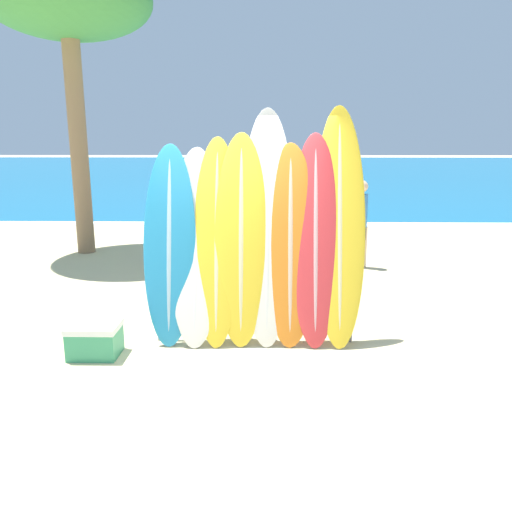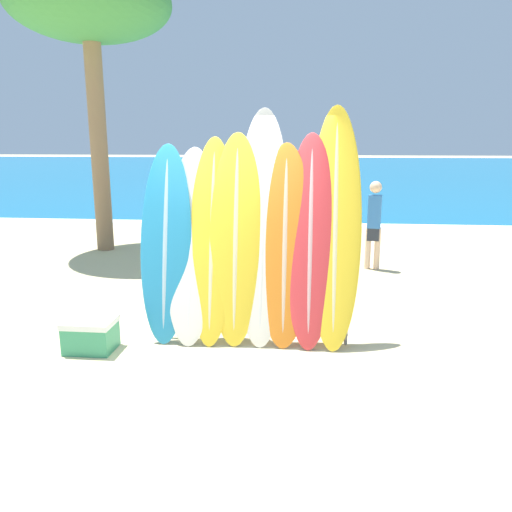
{
  "view_description": "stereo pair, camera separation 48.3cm",
  "coord_description": "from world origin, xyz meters",
  "px_view_note": "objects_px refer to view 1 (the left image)",
  "views": [
    {
      "loc": [
        0.47,
        -4.65,
        2.22
      ],
      "look_at": [
        0.34,
        1.48,
        0.81
      ],
      "focal_mm": 35.0,
      "sensor_mm": 36.0,
      "label": 1
    },
    {
      "loc": [
        0.95,
        -4.62,
        2.22
      ],
      "look_at": [
        0.34,
        1.48,
        0.81
      ],
      "focal_mm": 35.0,
      "sensor_mm": 36.0,
      "label": 2
    }
  ],
  "objects_px": {
    "surfboard_rack": "(255,305)",
    "surfboard_slot_4": "(267,227)",
    "cooler_box": "(95,339)",
    "surfboard_slot_1": "(196,247)",
    "surfboard_slot_6": "(315,240)",
    "surfboard_slot_2": "(217,241)",
    "surfboard_slot_0": "(169,245)",
    "surfboard_slot_3": "(241,240)",
    "surfboard_slot_5": "(290,245)",
    "person_mid_beach": "(361,220)",
    "palm_tree": "(68,5)",
    "person_near_water": "(216,202)",
    "surfboard_slot_7": "(340,226)"
  },
  "relations": [
    {
      "from": "surfboard_slot_2",
      "to": "palm_tree",
      "type": "relative_size",
      "value": 0.42
    },
    {
      "from": "surfboard_slot_0",
      "to": "palm_tree",
      "type": "relative_size",
      "value": 0.4
    },
    {
      "from": "surfboard_rack",
      "to": "surfboard_slot_3",
      "type": "bearing_deg",
      "value": 162.96
    },
    {
      "from": "surfboard_rack",
      "to": "surfboard_slot_4",
      "type": "relative_size",
      "value": 0.85
    },
    {
      "from": "surfboard_slot_1",
      "to": "surfboard_slot_3",
      "type": "xyz_separation_m",
      "value": [
        0.51,
        -0.02,
        0.08
      ]
    },
    {
      "from": "surfboard_slot_0",
      "to": "surfboard_slot_3",
      "type": "xyz_separation_m",
      "value": [
        0.79,
        0.0,
        0.06
      ]
    },
    {
      "from": "surfboard_rack",
      "to": "surfboard_slot_3",
      "type": "xyz_separation_m",
      "value": [
        -0.15,
        0.05,
        0.73
      ]
    },
    {
      "from": "cooler_box",
      "to": "surfboard_slot_1",
      "type": "bearing_deg",
      "value": 25.62
    },
    {
      "from": "surfboard_slot_1",
      "to": "surfboard_slot_6",
      "type": "relative_size",
      "value": 0.93
    },
    {
      "from": "surfboard_slot_3",
      "to": "cooler_box",
      "type": "bearing_deg",
      "value": -162.84
    },
    {
      "from": "surfboard_rack",
      "to": "cooler_box",
      "type": "relative_size",
      "value": 4.22
    },
    {
      "from": "surfboard_slot_6",
      "to": "palm_tree",
      "type": "height_order",
      "value": "palm_tree"
    },
    {
      "from": "surfboard_slot_2",
      "to": "surfboard_slot_7",
      "type": "xyz_separation_m",
      "value": [
        1.35,
        0.04,
        0.17
      ]
    },
    {
      "from": "surfboard_slot_3",
      "to": "cooler_box",
      "type": "distance_m",
      "value": 1.88
    },
    {
      "from": "surfboard_slot_1",
      "to": "surfboard_slot_4",
      "type": "height_order",
      "value": "surfboard_slot_4"
    },
    {
      "from": "surfboard_slot_6",
      "to": "person_mid_beach",
      "type": "distance_m",
      "value": 3.64
    },
    {
      "from": "surfboard_slot_6",
      "to": "cooler_box",
      "type": "xyz_separation_m",
      "value": [
        -2.35,
        -0.48,
        -0.99
      ]
    },
    {
      "from": "surfboard_slot_1",
      "to": "surfboard_slot_6",
      "type": "height_order",
      "value": "surfboard_slot_6"
    },
    {
      "from": "surfboard_slot_2",
      "to": "surfboard_slot_5",
      "type": "height_order",
      "value": "surfboard_slot_2"
    },
    {
      "from": "surfboard_slot_4",
      "to": "cooler_box",
      "type": "height_order",
      "value": "surfboard_slot_4"
    },
    {
      "from": "surfboard_slot_7",
      "to": "surfboard_slot_0",
      "type": "bearing_deg",
      "value": -178.13
    },
    {
      "from": "surfboard_rack",
      "to": "surfboard_slot_7",
      "type": "relative_size",
      "value": 0.84
    },
    {
      "from": "surfboard_slot_2",
      "to": "surfboard_rack",
      "type": "bearing_deg",
      "value": -9.13
    },
    {
      "from": "surfboard_slot_7",
      "to": "person_near_water",
      "type": "bearing_deg",
      "value": 107.34
    },
    {
      "from": "surfboard_rack",
      "to": "surfboard_slot_4",
      "type": "xyz_separation_m",
      "value": [
        0.14,
        0.09,
        0.86
      ]
    },
    {
      "from": "surfboard_slot_3",
      "to": "surfboard_slot_5",
      "type": "xyz_separation_m",
      "value": [
        0.54,
        -0.0,
        -0.06
      ]
    },
    {
      "from": "surfboard_slot_4",
      "to": "cooler_box",
      "type": "xyz_separation_m",
      "value": [
        -1.82,
        -0.52,
        -1.12
      ]
    },
    {
      "from": "surfboard_slot_7",
      "to": "surfboard_slot_3",
      "type": "bearing_deg",
      "value": -176.8
    },
    {
      "from": "surfboard_rack",
      "to": "cooler_box",
      "type": "xyz_separation_m",
      "value": [
        -1.68,
        -0.43,
        -0.26
      ]
    },
    {
      "from": "surfboard_slot_1",
      "to": "palm_tree",
      "type": "distance_m",
      "value": 6.5
    },
    {
      "from": "surfboard_slot_5",
      "to": "surfboard_slot_6",
      "type": "distance_m",
      "value": 0.28
    },
    {
      "from": "surfboard_slot_1",
      "to": "person_near_water",
      "type": "height_order",
      "value": "surfboard_slot_1"
    },
    {
      "from": "surfboard_slot_4",
      "to": "surfboard_slot_7",
      "type": "relative_size",
      "value": 0.99
    },
    {
      "from": "surfboard_slot_6",
      "to": "surfboard_rack",
      "type": "bearing_deg",
      "value": -175.21
    },
    {
      "from": "surfboard_slot_5",
      "to": "surfboard_slot_7",
      "type": "relative_size",
      "value": 0.85
    },
    {
      "from": "surfboard_slot_5",
      "to": "surfboard_slot_6",
      "type": "height_order",
      "value": "surfboard_slot_6"
    },
    {
      "from": "surfboard_rack",
      "to": "surfboard_slot_4",
      "type": "bearing_deg",
      "value": 33.04
    },
    {
      "from": "surfboard_slot_0",
      "to": "person_mid_beach",
      "type": "xyz_separation_m",
      "value": [
        2.75,
        3.45,
        -0.25
      ]
    },
    {
      "from": "surfboard_slot_0",
      "to": "surfboard_slot_2",
      "type": "relative_size",
      "value": 0.97
    },
    {
      "from": "surfboard_slot_1",
      "to": "cooler_box",
      "type": "distance_m",
      "value": 1.45
    },
    {
      "from": "surfboard_slot_1",
      "to": "surfboard_slot_7",
      "type": "height_order",
      "value": "surfboard_slot_7"
    },
    {
      "from": "surfboard_rack",
      "to": "surfboard_slot_2",
      "type": "bearing_deg",
      "value": 170.87
    },
    {
      "from": "surfboard_slot_3",
      "to": "surfboard_slot_4",
      "type": "bearing_deg",
      "value": 8.94
    },
    {
      "from": "surfboard_slot_2",
      "to": "person_mid_beach",
      "type": "relative_size",
      "value": 1.47
    },
    {
      "from": "surfboard_slot_1",
      "to": "surfboard_slot_6",
      "type": "bearing_deg",
      "value": -0.34
    },
    {
      "from": "surfboard_slot_2",
      "to": "person_mid_beach",
      "type": "height_order",
      "value": "surfboard_slot_2"
    },
    {
      "from": "surfboard_slot_0",
      "to": "surfboard_slot_4",
      "type": "bearing_deg",
      "value": 2.42
    },
    {
      "from": "surfboard_slot_0",
      "to": "surfboard_slot_3",
      "type": "distance_m",
      "value": 0.8
    },
    {
      "from": "surfboard_slot_2",
      "to": "surfboard_slot_7",
      "type": "relative_size",
      "value": 0.87
    },
    {
      "from": "surfboard_slot_3",
      "to": "surfboard_slot_6",
      "type": "distance_m",
      "value": 0.82
    }
  ]
}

